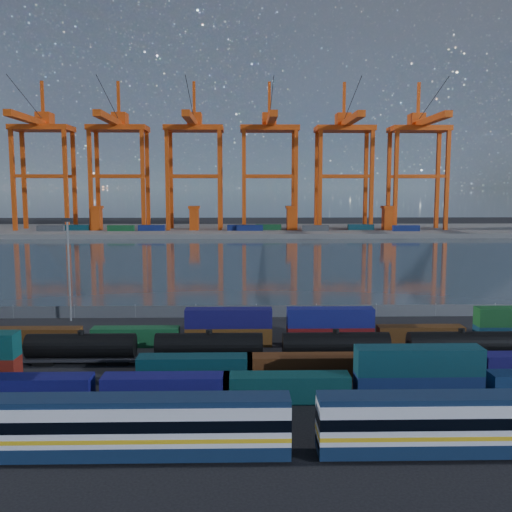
{
  "coord_description": "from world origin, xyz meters",
  "views": [
    {
      "loc": [
        -2.02,
        -64.7,
        21.3
      ],
      "look_at": [
        0.0,
        30.0,
        10.0
      ],
      "focal_mm": 40.0,
      "sensor_mm": 36.0,
      "label": 1
    }
  ],
  "objects": [
    {
      "name": "distant_mountains",
      "position": [
        63.02,
        1600.0,
        220.29
      ],
      "size": [
        2470.0,
        1100.0,
        520.0
      ],
      "color": "#1E2630",
      "rests_on": "ground"
    },
    {
      "name": "far_quay",
      "position": [
        0.0,
        210.0,
        1.0
      ],
      "size": [
        700.0,
        70.0,
        2.0
      ],
      "primitive_type": "cube",
      "color": "#514F4C",
      "rests_on": "ground"
    },
    {
      "name": "waterfront_fence",
      "position": [
        -0.0,
        28.0,
        1.0
      ],
      "size": [
        160.12,
        0.12,
        2.2
      ],
      "color": "#595B5E",
      "rests_on": "ground"
    },
    {
      "name": "passenger_train",
      "position": [
        15.7,
        -21.56,
        2.54
      ],
      "size": [
        75.84,
        2.94,
        5.05
      ],
      "color": "silver",
      "rests_on": "ground"
    },
    {
      "name": "harbor_water",
      "position": [
        0.0,
        105.0,
        0.01
      ],
      "size": [
        700.0,
        700.0,
        0.0
      ],
      "primitive_type": "plane",
      "color": "#2E3B43",
      "rests_on": "ground"
    },
    {
      "name": "straddle_carriers",
      "position": [
        -2.5,
        200.0,
        7.82
      ],
      "size": [
        140.0,
        7.0,
        11.1
      ],
      "color": "#D1440E",
      "rests_on": "far_quay"
    },
    {
      "name": "ground",
      "position": [
        0.0,
        0.0,
        0.0
      ],
      "size": [
        700.0,
        700.0,
        0.0
      ],
      "primitive_type": "plane",
      "color": "black",
      "rests_on": "ground"
    },
    {
      "name": "yard_light_mast",
      "position": [
        -30.0,
        26.0,
        9.3
      ],
      "size": [
        1.6,
        0.4,
        16.6
      ],
      "color": "slate",
      "rests_on": "ground"
    },
    {
      "name": "container_row_south",
      "position": [
        -17.34,
        -9.52,
        2.11
      ],
      "size": [
        140.86,
        2.58,
        5.5
      ],
      "color": "#3F4244",
      "rests_on": "ground"
    },
    {
      "name": "container_row_north",
      "position": [
        10.16,
        11.07,
        1.82
      ],
      "size": [
        140.91,
        2.39,
        5.09
      ],
      "color": "#0F1F4E",
      "rests_on": "ground"
    },
    {
      "name": "tanker_string",
      "position": [
        -14.05,
        3.05,
        2.09
      ],
      "size": [
        122.03,
        2.91,
        4.16
      ],
      "color": "black",
      "rests_on": "ground"
    },
    {
      "name": "container_row_mid",
      "position": [
        -9.28,
        -3.02,
        1.63
      ],
      "size": [
        141.54,
        2.6,
        5.53
      ],
      "color": "#3E4143",
      "rests_on": "ground"
    },
    {
      "name": "gantry_cranes",
      "position": [
        -7.5,
        203.13,
        43.15
      ],
      "size": [
        202.07,
        51.98,
        70.39
      ],
      "color": "#D1440E",
      "rests_on": "ground"
    },
    {
      "name": "quay_containers",
      "position": [
        -11.0,
        195.46,
        3.3
      ],
      "size": [
        172.58,
        10.99,
        2.6
      ],
      "color": "navy",
      "rests_on": "far_quay"
    }
  ]
}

